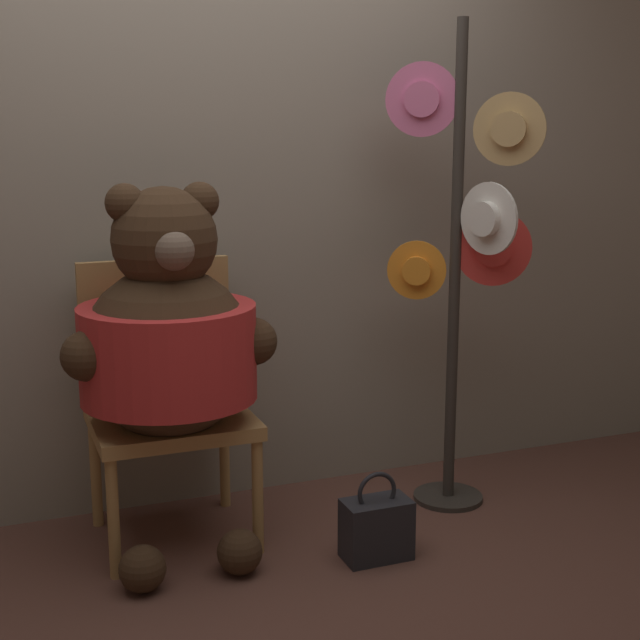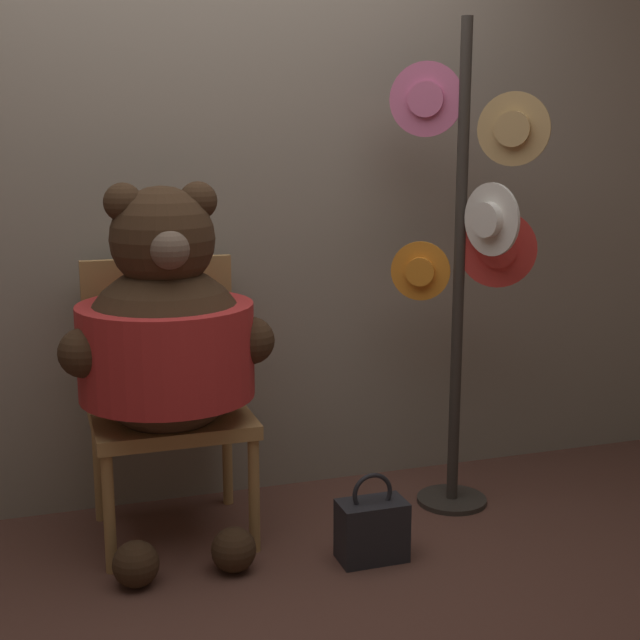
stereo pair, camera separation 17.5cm
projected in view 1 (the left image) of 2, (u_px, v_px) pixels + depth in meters
The scene contains 6 objects.
ground_plane at pixel (245, 571), 3.03m from camera, with size 14.00×14.00×0.00m, color brown.
wall_back at pixel (186, 210), 3.45m from camera, with size 8.00×0.10×2.34m.
chair at pixel (166, 391), 3.25m from camera, with size 0.56×0.50×1.01m.
teddy_bear at pixel (168, 341), 3.04m from camera, with size 0.73×0.65×1.30m.
hat_display_rack at pixel (463, 247), 3.39m from camera, with size 0.50×0.44×1.88m.
handbag_on_ground at pixel (376, 528), 3.11m from camera, with size 0.24×0.14×0.32m.
Camera 1 is at (-0.78, -2.69, 1.46)m, focal length 50.00 mm.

